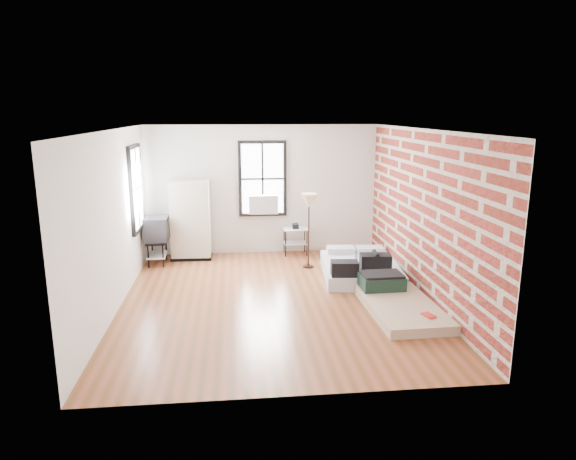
{
  "coord_description": "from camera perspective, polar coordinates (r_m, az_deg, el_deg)",
  "views": [
    {
      "loc": [
        -0.62,
        -8.08,
        3.08
      ],
      "look_at": [
        0.27,
        0.3,
        1.12
      ],
      "focal_mm": 32.0,
      "sensor_mm": 36.0,
      "label": 1
    }
  ],
  "objects": [
    {
      "name": "ground",
      "position": [
        8.67,
        -1.58,
        -7.73
      ],
      "size": [
        6.0,
        6.0,
        0.0
      ],
      "primitive_type": "plane",
      "color": "brown",
      "rests_on": "ground"
    },
    {
      "name": "tv_stand",
      "position": [
        10.8,
        -14.4,
        -0.06
      ],
      "size": [
        0.5,
        0.7,
        0.98
      ],
      "rotation": [
        0.0,
        0.0,
        0.01
      ],
      "color": "black",
      "rests_on": "ground"
    },
    {
      "name": "floor_lamp",
      "position": [
        10.11,
        2.34,
        2.79
      ],
      "size": [
        0.32,
        0.32,
        1.5
      ],
      "color": "black",
      "rests_on": "ground"
    },
    {
      "name": "side_table",
      "position": [
        11.19,
        0.83,
        -0.4
      ],
      "size": [
        0.53,
        0.42,
        0.69
      ],
      "rotation": [
        0.0,
        0.0,
        -0.0
      ],
      "color": "black",
      "rests_on": "ground"
    },
    {
      "name": "mattress_main",
      "position": [
        9.9,
        8.03,
        -4.15
      ],
      "size": [
        1.57,
        2.01,
        0.61
      ],
      "rotation": [
        0.0,
        0.0,
        -0.09
      ],
      "color": "silver",
      "rests_on": "ground"
    },
    {
      "name": "wardrobe",
      "position": [
        11.0,
        -10.78,
        1.09
      ],
      "size": [
        0.86,
        0.51,
        1.68
      ],
      "rotation": [
        0.0,
        0.0,
        -0.02
      ],
      "color": "black",
      "rests_on": "ground"
    },
    {
      "name": "room_shell",
      "position": [
        8.59,
        -0.31,
        4.09
      ],
      "size": [
        5.02,
        6.02,
        2.8
      ],
      "color": "silver",
      "rests_on": "ground"
    },
    {
      "name": "mattress_bare",
      "position": [
        8.44,
        11.97,
        -7.7
      ],
      "size": [
        1.08,
        1.97,
        0.42
      ],
      "rotation": [
        0.0,
        0.0,
        0.03
      ],
      "color": "#CBB392",
      "rests_on": "ground"
    }
  ]
}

